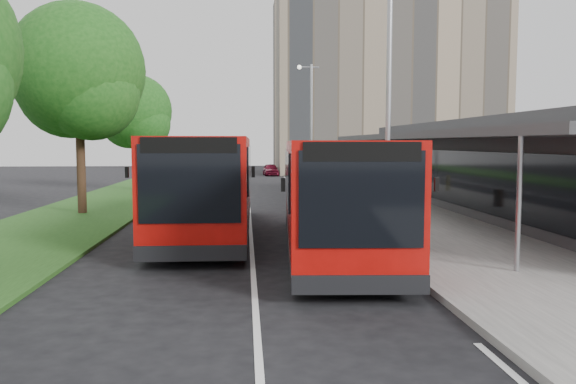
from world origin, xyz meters
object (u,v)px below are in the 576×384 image
(bus_main, at_px, (334,195))
(bus_second, at_px, (209,185))
(lamp_post_far, at_px, (310,117))
(litter_bin, at_px, (375,199))
(car_near, at_px, (271,169))
(bollard, at_px, (328,183))
(tree_far, at_px, (135,116))
(car_far, at_px, (235,166))
(lamp_post_near, at_px, (386,87))
(tree_mid, at_px, (78,79))

(bus_main, relative_size, bus_second, 0.97)
(lamp_post_far, xyz_separation_m, litter_bin, (1.48, -12.46, -4.18))
(bus_main, relative_size, litter_bin, 14.19)
(car_near, bearing_deg, bollard, -84.99)
(tree_far, height_order, lamp_post_far, lamp_post_far)
(car_far, bearing_deg, litter_bin, -102.46)
(lamp_post_near, bearing_deg, tree_far, 120.29)
(tree_mid, xyz_separation_m, bus_main, (9.30, -8.64, -4.09))
(bus_main, bearing_deg, car_near, 93.81)
(litter_bin, distance_m, bollard, 8.68)
(bus_second, bearing_deg, car_near, 84.74)
(tree_mid, distance_m, bus_second, 8.70)
(lamp_post_far, distance_m, litter_bin, 13.23)
(bus_main, height_order, litter_bin, bus_main)
(car_near, bearing_deg, tree_mid, -110.89)
(bus_main, bearing_deg, bollard, 85.70)
(car_near, height_order, car_far, car_far)
(litter_bin, height_order, car_far, car_far)
(bus_second, bearing_deg, car_far, 90.62)
(bollard, bearing_deg, car_far, 102.81)
(lamp_post_far, relative_size, car_far, 2.32)
(tree_mid, distance_m, car_far, 36.25)
(tree_far, bearing_deg, lamp_post_near, -59.71)
(tree_mid, relative_size, litter_bin, 11.33)
(bus_main, height_order, car_far, bus_main)
(tree_far, xyz_separation_m, car_far, (5.81, 23.42, -4.14))
(tree_mid, xyz_separation_m, litter_bin, (12.61, 0.49, -5.12))
(bus_main, distance_m, bollard, 17.96)
(tree_mid, height_order, lamp_post_near, tree_mid)
(bollard, bearing_deg, car_near, 97.73)
(tree_far, xyz_separation_m, lamp_post_far, (11.13, 0.95, 0.01))
(tree_far, distance_m, car_near, 18.99)
(litter_bin, bearing_deg, bus_main, -109.95)
(bus_main, bearing_deg, lamp_post_far, 88.83)
(bus_second, relative_size, car_far, 3.27)
(tree_mid, distance_m, litter_bin, 13.62)
(tree_far, distance_m, lamp_post_far, 11.17)
(tree_far, xyz_separation_m, litter_bin, (12.61, -11.51, -4.17))
(tree_mid, xyz_separation_m, tree_far, (0.00, 12.00, -0.95))
(tree_mid, height_order, tree_far, tree_mid)
(tree_far, distance_m, car_far, 24.48)
(car_far, bearing_deg, lamp_post_far, -100.16)
(lamp_post_near, bearing_deg, tree_mid, 147.64)
(bus_second, relative_size, bollard, 12.43)
(lamp_post_near, distance_m, car_near, 35.43)
(lamp_post_far, bearing_deg, litter_bin, -83.23)
(tree_far, bearing_deg, lamp_post_far, 4.87)
(lamp_post_far, relative_size, bus_main, 0.73)
(lamp_post_far, bearing_deg, car_far, 103.32)
(tree_far, height_order, car_far, tree_far)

